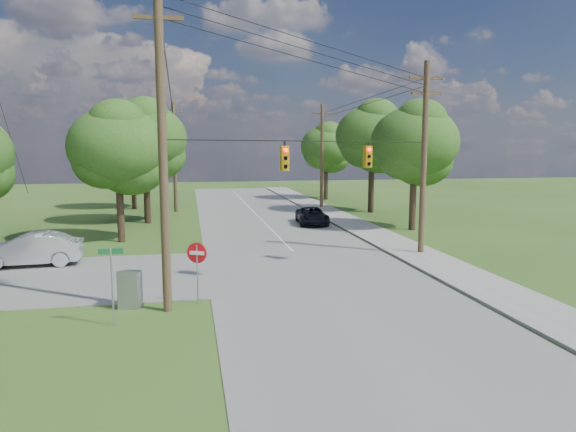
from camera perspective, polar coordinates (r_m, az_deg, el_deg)
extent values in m
plane|color=#31531B|center=(19.53, 0.57, -10.04)|extent=(140.00, 140.00, 0.00)
cube|color=gray|center=(24.65, 2.84, -6.24)|extent=(10.00, 100.00, 0.03)
cube|color=#A4A19A|center=(26.98, 16.86, -5.24)|extent=(2.60, 100.00, 0.12)
cylinder|color=brown|center=(18.65, -13.77, 7.63)|extent=(0.32, 0.32, 12.00)
cube|color=brown|center=(19.15, -14.21, 20.60)|extent=(1.70, 0.12, 0.14)
cylinder|color=brown|center=(29.11, 14.86, 6.07)|extent=(0.32, 0.32, 10.50)
cube|color=brown|center=(29.33, 15.16, 14.59)|extent=(2.00, 0.12, 0.14)
cube|color=brown|center=(29.24, 15.11, 13.04)|extent=(1.70, 0.12, 0.14)
cylinder|color=brown|center=(49.86, 3.79, 6.60)|extent=(0.32, 0.32, 10.00)
cube|color=brown|center=(49.95, 3.83, 11.31)|extent=(2.00, 0.12, 0.14)
cylinder|color=brown|center=(48.26, -12.50, 6.40)|extent=(0.32, 0.32, 10.00)
cube|color=brown|center=(48.35, -12.64, 11.26)|extent=(2.00, 0.12, 0.14)
cylinder|color=black|center=(23.59, 3.87, 18.43)|extent=(13.52, 7.63, 1.53)
cylinder|color=black|center=(23.52, 3.86, 17.47)|extent=(13.52, 7.63, 1.53)
cylinder|color=black|center=(23.46, 3.85, 16.51)|extent=(13.52, 7.63, 1.53)
cylinder|color=black|center=(39.45, 7.98, 12.58)|extent=(0.03, 22.00, 0.53)
cylinder|color=black|center=(33.70, -13.09, 14.58)|extent=(0.43, 29.60, 2.03)
cylinder|color=black|center=(39.42, 7.97, 12.00)|extent=(0.03, 22.00, 0.53)
cylinder|color=black|center=(33.66, -13.07, 13.91)|extent=(0.43, 29.60, 2.03)
cylinder|color=black|center=(23.18, 3.78, 8.30)|extent=(13.52, 7.63, 0.04)
cube|color=#C8920B|center=(21.62, -0.32, 6.44)|extent=(0.32, 0.22, 1.05)
sphere|color=#FF0C05|center=(21.47, -0.25, 7.36)|extent=(0.17, 0.17, 0.17)
cube|color=#C8920B|center=(21.85, -0.44, 6.45)|extent=(0.32, 0.22, 1.05)
sphere|color=#FF0C05|center=(21.99, -0.51, 7.37)|extent=(0.17, 0.17, 0.17)
cube|color=#C8920B|center=(25.32, 8.92, 6.53)|extent=(0.32, 0.22, 1.05)
sphere|color=#FF0C05|center=(25.19, 9.04, 7.32)|extent=(0.17, 0.17, 0.17)
cube|color=#C8920B|center=(25.55, 8.73, 6.55)|extent=(0.32, 0.22, 1.05)
sphere|color=#FF0C05|center=(25.68, 8.64, 7.34)|extent=(0.17, 0.17, 0.17)
cylinder|color=#3D2B1E|center=(33.79, -18.09, -0.12)|extent=(0.45, 0.45, 3.15)
ellipsoid|color=#295118|center=(33.51, -18.41, 7.30)|extent=(6.00, 6.00, 4.92)
cylinder|color=#3D2B1E|center=(41.57, -15.38, 1.63)|extent=(0.50, 0.50, 3.50)
ellipsoid|color=#295118|center=(41.37, -15.62, 8.33)|extent=(6.40, 6.40, 5.25)
cylinder|color=#3D2B1E|center=(51.68, -16.74, 2.62)|extent=(0.48, 0.47, 3.32)
ellipsoid|color=#295118|center=(51.50, -16.94, 7.73)|extent=(6.00, 6.00, 4.92)
cylinder|color=#3D2B1E|center=(37.90, 13.67, 0.99)|extent=(0.48, 0.48, 3.32)
ellipsoid|color=#295118|center=(37.66, 13.90, 7.97)|extent=(6.20, 6.20, 5.08)
cylinder|color=#3D2B1E|center=(47.28, 9.21, 2.62)|extent=(0.52, 0.52, 3.67)
ellipsoid|color=#295118|center=(47.11, 9.35, 8.80)|extent=(6.60, 6.60, 5.41)
cylinder|color=#3D2B1E|center=(58.41, 4.24, 3.39)|extent=(0.45, 0.45, 3.15)
ellipsoid|color=#295118|center=(58.25, 4.29, 7.68)|extent=(5.80, 5.80, 4.76)
imported|color=#B4B7BB|center=(28.74, -26.74, -3.35)|extent=(5.09, 2.07, 1.64)
imported|color=black|center=(39.48, 2.70, 0.02)|extent=(2.53, 4.82, 1.29)
cube|color=gray|center=(20.07, -17.15, -7.83)|extent=(0.88, 0.72, 1.39)
cylinder|color=gray|center=(19.82, -10.04, -6.43)|extent=(0.06, 0.06, 2.30)
cylinder|color=red|center=(19.64, -10.09, -4.06)|extent=(0.74, 0.35, 0.80)
cube|color=white|center=(19.61, -10.09, -4.08)|extent=(0.54, 0.26, 0.14)
cylinder|color=gray|center=(18.12, -18.94, -7.52)|extent=(0.06, 0.06, 2.65)
cube|color=#14592E|center=(17.84, -19.11, -3.73)|extent=(0.80, 0.04, 0.19)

